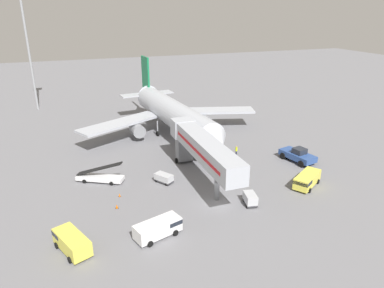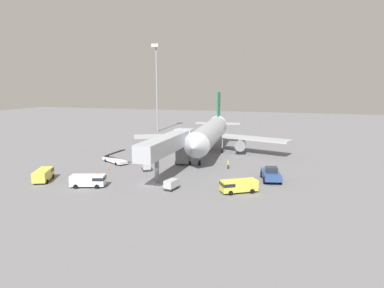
{
  "view_description": "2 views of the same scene",
  "coord_description": "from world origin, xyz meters",
  "px_view_note": "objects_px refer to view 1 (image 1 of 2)",
  "views": [
    {
      "loc": [
        -16.99,
        -36.75,
        23.75
      ],
      "look_at": [
        2.43,
        16.02,
        2.15
      ],
      "focal_mm": 33.1,
      "sensor_mm": 36.0,
      "label": 1
    },
    {
      "loc": [
        21.97,
        -49.28,
        16.0
      ],
      "look_at": [
        0.71,
        18.99,
        3.43
      ],
      "focal_mm": 32.21,
      "sensor_mm": 36.0,
      "label": 2
    }
  ],
  "objects_px": {
    "belt_loader_truck": "(100,177)",
    "jet_bridge": "(200,146)",
    "baggage_cart_far_right": "(250,199)",
    "pushback_tug": "(298,155)",
    "apron_light_mast": "(25,28)",
    "baggage_cart_far_left": "(164,178)",
    "service_van_near_left": "(71,241)",
    "service_van_rear_left": "(307,180)",
    "ground_crew_worker_foreground": "(236,150)",
    "safety_cone_bravo": "(120,195)",
    "service_van_rear_right": "(159,227)",
    "airplane_at_gate": "(172,113)",
    "safety_cone_alpha": "(117,206)"
  },
  "relations": [
    {
      "from": "belt_loader_truck",
      "to": "ground_crew_worker_foreground",
      "type": "bearing_deg",
      "value": 4.71
    },
    {
      "from": "service_van_rear_left",
      "to": "service_van_rear_right",
      "type": "xyz_separation_m",
      "value": [
        -22.77,
        -4.14,
        0.01
      ]
    },
    {
      "from": "pushback_tug",
      "to": "apron_light_mast",
      "type": "relative_size",
      "value": 0.23
    },
    {
      "from": "baggage_cart_far_left",
      "to": "safety_cone_alpha",
      "type": "distance_m",
      "value": 9.03
    },
    {
      "from": "baggage_cart_far_right",
      "to": "safety_cone_bravo",
      "type": "distance_m",
      "value": 17.42
    },
    {
      "from": "belt_loader_truck",
      "to": "baggage_cart_far_right",
      "type": "relative_size",
      "value": 2.7
    },
    {
      "from": "jet_bridge",
      "to": "service_van_rear_left",
      "type": "height_order",
      "value": "jet_bridge"
    },
    {
      "from": "service_van_rear_left",
      "to": "safety_cone_bravo",
      "type": "distance_m",
      "value": 26.24
    },
    {
      "from": "baggage_cart_far_left",
      "to": "jet_bridge",
      "type": "bearing_deg",
      "value": -12.24
    },
    {
      "from": "service_van_rear_left",
      "to": "baggage_cart_far_left",
      "type": "relative_size",
      "value": 1.91
    },
    {
      "from": "ground_crew_worker_foreground",
      "to": "apron_light_mast",
      "type": "xyz_separation_m",
      "value": [
        -33.22,
        44.33,
        18.61
      ]
    },
    {
      "from": "belt_loader_truck",
      "to": "service_van_rear_right",
      "type": "height_order",
      "value": "belt_loader_truck"
    },
    {
      "from": "baggage_cart_far_right",
      "to": "pushback_tug",
      "type": "bearing_deg",
      "value": 34.03
    },
    {
      "from": "airplane_at_gate",
      "to": "safety_cone_bravo",
      "type": "xyz_separation_m",
      "value": [
        -14.07,
        -21.4,
        -4.39
      ]
    },
    {
      "from": "service_van_near_left",
      "to": "ground_crew_worker_foreground",
      "type": "height_order",
      "value": "service_van_near_left"
    },
    {
      "from": "service_van_rear_left",
      "to": "airplane_at_gate",
      "type": "bearing_deg",
      "value": 112.44
    },
    {
      "from": "service_van_rear_left",
      "to": "safety_cone_alpha",
      "type": "xyz_separation_m",
      "value": [
        -26.3,
        3.36,
        -0.8
      ]
    },
    {
      "from": "belt_loader_truck",
      "to": "service_van_rear_left",
      "type": "relative_size",
      "value": 1.2
    },
    {
      "from": "service_van_rear_left",
      "to": "baggage_cart_far_right",
      "type": "distance_m",
      "value": 10.08
    },
    {
      "from": "safety_cone_alpha",
      "to": "safety_cone_bravo",
      "type": "distance_m",
      "value": 2.98
    },
    {
      "from": "jet_bridge",
      "to": "pushback_tug",
      "type": "bearing_deg",
      "value": 2.76
    },
    {
      "from": "jet_bridge",
      "to": "pushback_tug",
      "type": "xyz_separation_m",
      "value": [
        17.65,
        0.85,
        -4.27
      ]
    },
    {
      "from": "belt_loader_truck",
      "to": "jet_bridge",
      "type": "bearing_deg",
      "value": -18.4
    },
    {
      "from": "pushback_tug",
      "to": "service_van_rear_left",
      "type": "distance_m",
      "value": 8.96
    },
    {
      "from": "airplane_at_gate",
      "to": "service_van_near_left",
      "type": "height_order",
      "value": "airplane_at_gate"
    },
    {
      "from": "safety_cone_bravo",
      "to": "apron_light_mast",
      "type": "height_order",
      "value": "apron_light_mast"
    },
    {
      "from": "service_van_rear_left",
      "to": "service_van_near_left",
      "type": "bearing_deg",
      "value": -173.89
    },
    {
      "from": "ground_crew_worker_foreground",
      "to": "apron_light_mast",
      "type": "distance_m",
      "value": 58.44
    },
    {
      "from": "service_van_rear_right",
      "to": "jet_bridge",
      "type": "bearing_deg",
      "value": 50.27
    },
    {
      "from": "baggage_cart_far_right",
      "to": "safety_cone_bravo",
      "type": "bearing_deg",
      "value": 153.17
    },
    {
      "from": "apron_light_mast",
      "to": "baggage_cart_far_right",
      "type": "bearing_deg",
      "value": -65.22
    },
    {
      "from": "service_van_rear_left",
      "to": "baggage_cart_far_right",
      "type": "relative_size",
      "value": 2.24
    },
    {
      "from": "service_van_rear_left",
      "to": "safety_cone_bravo",
      "type": "relative_size",
      "value": 12.05
    },
    {
      "from": "pushback_tug",
      "to": "baggage_cart_far_right",
      "type": "xyz_separation_m",
      "value": [
        -14.14,
        -9.55,
        -0.28
      ]
    },
    {
      "from": "pushback_tug",
      "to": "ground_crew_worker_foreground",
      "type": "relative_size",
      "value": 3.59
    },
    {
      "from": "baggage_cart_far_left",
      "to": "apron_light_mast",
      "type": "distance_m",
      "value": 56.38
    },
    {
      "from": "belt_loader_truck",
      "to": "apron_light_mast",
      "type": "distance_m",
      "value": 50.92
    },
    {
      "from": "ground_crew_worker_foreground",
      "to": "service_van_near_left",
      "type": "bearing_deg",
      "value": -148.5
    },
    {
      "from": "baggage_cart_far_right",
      "to": "safety_cone_alpha",
      "type": "bearing_deg",
      "value": 163.03
    },
    {
      "from": "pushback_tug",
      "to": "airplane_at_gate",
      "type": "bearing_deg",
      "value": 128.38
    },
    {
      "from": "jet_bridge",
      "to": "apron_light_mast",
      "type": "distance_m",
      "value": 58.0
    },
    {
      "from": "airplane_at_gate",
      "to": "baggage_cart_far_left",
      "type": "relative_size",
      "value": 13.16
    },
    {
      "from": "service_van_near_left",
      "to": "service_van_rear_left",
      "type": "bearing_deg",
      "value": 6.11
    },
    {
      "from": "jet_bridge",
      "to": "service_van_rear_left",
      "type": "distance_m",
      "value": 15.8
    },
    {
      "from": "pushback_tug",
      "to": "baggage_cart_far_left",
      "type": "bearing_deg",
      "value": 179.28
    },
    {
      "from": "belt_loader_truck",
      "to": "baggage_cart_far_left",
      "type": "height_order",
      "value": "belt_loader_truck"
    },
    {
      "from": "belt_loader_truck",
      "to": "service_van_rear_right",
      "type": "xyz_separation_m",
      "value": [
        4.59,
        -15.84,
        0.32
      ]
    },
    {
      "from": "pushback_tug",
      "to": "safety_cone_alpha",
      "type": "height_order",
      "value": "pushback_tug"
    },
    {
      "from": "service_van_rear_left",
      "to": "ground_crew_worker_foreground",
      "type": "bearing_deg",
      "value": 107.22
    },
    {
      "from": "pushback_tug",
      "to": "ground_crew_worker_foreground",
      "type": "height_order",
      "value": "pushback_tug"
    }
  ]
}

